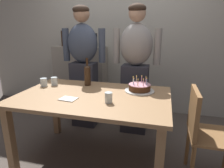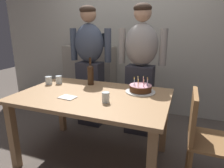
% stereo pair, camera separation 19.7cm
% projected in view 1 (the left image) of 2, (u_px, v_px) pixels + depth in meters
% --- Properties ---
extents(ground_plane, '(10.00, 10.00, 0.00)m').
position_uv_depth(ground_plane, '(95.00, 159.00, 2.16)').
color(ground_plane, '#564C44').
extents(back_wall, '(5.20, 0.10, 2.60)m').
position_uv_depth(back_wall, '(124.00, 33.00, 3.24)').
color(back_wall, beige).
rests_on(back_wall, ground_plane).
extents(dining_table, '(1.50, 0.96, 0.74)m').
position_uv_depth(dining_table, '(93.00, 104.00, 1.98)').
color(dining_table, '#A37A51').
rests_on(dining_table, ground_plane).
extents(birthday_cake, '(0.31, 0.31, 0.16)m').
position_uv_depth(birthday_cake, '(140.00, 88.00, 2.06)').
color(birthday_cake, white).
rests_on(birthday_cake, dining_table).
extents(water_glass_near, '(0.07, 0.07, 0.09)m').
position_uv_depth(water_glass_near, '(54.00, 81.00, 2.29)').
color(water_glass_near, silver).
rests_on(water_glass_near, dining_table).
extents(water_glass_far, '(0.08, 0.08, 0.09)m').
position_uv_depth(water_glass_far, '(44.00, 82.00, 2.24)').
color(water_glass_far, silver).
rests_on(water_glass_far, dining_table).
extents(water_glass_side, '(0.07, 0.07, 0.09)m').
position_uv_depth(water_glass_side, '(109.00, 97.00, 1.75)').
color(water_glass_side, silver).
rests_on(water_glass_side, dining_table).
extents(wine_bottle, '(0.07, 0.07, 0.32)m').
position_uv_depth(wine_bottle, '(87.00, 75.00, 2.26)').
color(wine_bottle, '#382314').
rests_on(wine_bottle, dining_table).
extents(napkin_stack, '(0.17, 0.13, 0.01)m').
position_uv_depth(napkin_stack, '(68.00, 99.00, 1.84)').
color(napkin_stack, white).
rests_on(napkin_stack, dining_table).
extents(person_man_bearded, '(0.61, 0.27, 1.66)m').
position_uv_depth(person_man_bearded, '(84.00, 66.00, 2.71)').
color(person_man_bearded, '#33333D').
rests_on(person_man_bearded, ground_plane).
extents(person_woman_cardigan, '(0.61, 0.27, 1.66)m').
position_uv_depth(person_woman_cardigan, '(135.00, 69.00, 2.54)').
color(person_woman_cardigan, '#33333D').
rests_on(person_woman_cardigan, ground_plane).
extents(dining_chair, '(0.42, 0.42, 0.87)m').
position_uv_depth(dining_chair, '(204.00, 129.00, 1.75)').
color(dining_chair, olive).
rests_on(dining_chair, ground_plane).
extents(shelf_cabinet, '(0.88, 0.30, 1.34)m').
position_uv_depth(shelf_cabinet, '(81.00, 78.00, 3.42)').
color(shelf_cabinet, '#9E9384').
rests_on(shelf_cabinet, ground_plane).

